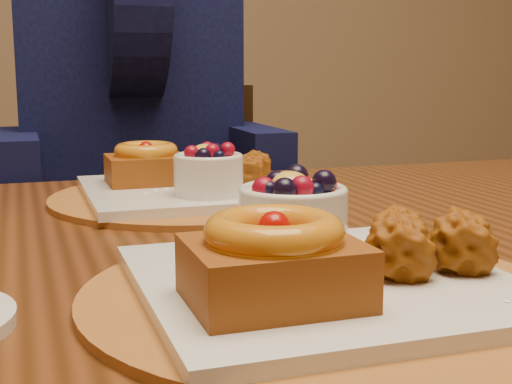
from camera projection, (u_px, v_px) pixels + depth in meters
dining_table at (240, 306)px, 0.77m from camera, size 1.60×0.90×0.76m
place_setting_near at (317, 264)px, 0.55m from camera, size 0.38×0.38×0.09m
place_setting_far at (191, 184)px, 0.96m from camera, size 0.38×0.38×0.09m
chair_far at (152, 286)px, 1.44m from camera, size 0.52×0.52×0.90m
diner at (127, 81)px, 1.41m from camera, size 0.52×0.50×0.85m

